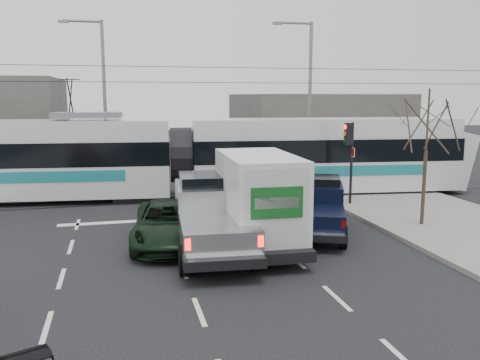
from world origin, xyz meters
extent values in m
plane|color=black|center=(0.00, 0.00, 0.00)|extent=(120.00, 120.00, 0.00)
cube|color=#33302D|center=(0.00, 10.00, 0.01)|extent=(60.00, 1.60, 0.03)
cube|color=slate|center=(12.00, 24.00, 2.50)|extent=(12.00, 10.00, 5.00)
cylinder|color=#47382B|center=(7.60, 2.50, 1.52)|extent=(0.14, 0.14, 2.75)
cylinder|color=#47382B|center=(7.60, 2.50, 4.03)|extent=(0.07, 0.07, 2.25)
cylinder|color=black|center=(6.60, 6.50, 1.95)|extent=(0.12, 0.12, 3.60)
cube|color=black|center=(6.40, 6.50, 3.25)|extent=(0.28, 0.28, 0.95)
cylinder|color=#FF0C07|center=(6.25, 6.50, 3.55)|extent=(0.06, 0.20, 0.20)
cylinder|color=orange|center=(6.25, 6.50, 3.25)|extent=(0.06, 0.20, 0.20)
cylinder|color=#05330C|center=(6.25, 6.50, 2.95)|extent=(0.06, 0.20, 0.20)
cube|color=white|center=(6.58, 6.35, 2.45)|extent=(0.02, 0.30, 0.40)
cylinder|color=slate|center=(7.50, 14.00, 4.50)|extent=(0.20, 0.20, 9.00)
cylinder|color=slate|center=(6.50, 14.00, 8.90)|extent=(2.00, 0.14, 0.14)
cube|color=slate|center=(5.50, 14.00, 8.85)|extent=(0.55, 0.25, 0.14)
cylinder|color=slate|center=(-4.00, 16.00, 4.50)|extent=(0.20, 0.20, 9.00)
cylinder|color=slate|center=(-5.00, 16.00, 8.90)|extent=(2.00, 0.14, 0.14)
cube|color=slate|center=(-6.00, 16.00, 8.85)|extent=(0.55, 0.25, 0.14)
cylinder|color=black|center=(0.00, 10.00, 5.50)|extent=(60.00, 0.03, 0.03)
cylinder|color=black|center=(0.00, 10.00, 6.20)|extent=(60.00, 0.03, 0.03)
cube|color=silver|center=(-7.55, 11.10, 1.05)|extent=(13.37, 4.09, 1.60)
cube|color=black|center=(-7.55, 11.10, 2.29)|extent=(13.43, 4.12, 1.09)
cube|color=silver|center=(-7.55, 11.10, 3.26)|extent=(13.35, 3.98, 1.02)
cube|color=#197880|center=(-7.69, 9.71, 1.34)|extent=(9.16, 0.96, 0.51)
cube|color=silver|center=(6.67, 9.64, 1.05)|extent=(13.37, 4.09, 1.60)
cube|color=black|center=(6.67, 9.64, 2.29)|extent=(13.43, 4.12, 1.09)
cube|color=silver|center=(6.67, 9.64, 3.26)|extent=(13.35, 3.98, 1.02)
cube|color=#197880|center=(6.53, 8.25, 1.34)|extent=(9.16, 0.96, 0.51)
cylinder|color=black|center=(-0.44, 10.37, 2.07)|extent=(1.29, 2.74, 2.65)
cube|color=slate|center=(-4.71, 10.80, 4.00)|extent=(3.22, 1.96, 0.26)
cube|color=black|center=(-2.57, 10.58, 0.18)|extent=(2.27, 2.54, 0.37)
cube|color=black|center=(1.69, 10.15, 0.18)|extent=(2.27, 2.54, 0.37)
cube|color=black|center=(10.23, 9.27, 0.18)|extent=(2.27, 2.54, 0.37)
cube|color=black|center=(-0.57, 1.41, 0.60)|extent=(2.62, 6.42, 0.27)
cube|color=#A3A6A7|center=(-0.49, 2.54, 1.35)|extent=(2.31, 2.78, 1.25)
cube|color=black|center=(-0.48, 2.65, 2.00)|extent=(1.97, 2.01, 0.60)
cube|color=#A3A6A7|center=(-0.38, 4.04, 1.10)|extent=(2.13, 1.28, 0.60)
cube|color=#A3A6A7|center=(-0.67, 0.03, 1.03)|extent=(2.32, 2.97, 0.70)
cube|color=silver|center=(-0.79, -1.59, 0.74)|extent=(2.00, 0.34, 0.19)
cube|color=#FF0C07|center=(-1.73, -1.40, 1.14)|extent=(0.16, 0.10, 0.30)
cube|color=#FF0C07|center=(0.17, -1.54, 1.14)|extent=(0.16, 0.10, 0.30)
cylinder|color=black|center=(-1.42, 3.49, 0.43)|extent=(0.37, 0.89, 0.87)
cylinder|color=black|center=(0.57, 3.34, 0.43)|extent=(0.37, 0.89, 0.87)
cylinder|color=black|center=(-1.71, -0.52, 0.43)|extent=(0.37, 0.89, 0.87)
cylinder|color=black|center=(0.28, -0.66, 0.43)|extent=(0.37, 0.89, 0.87)
cube|color=black|center=(0.91, 1.83, 0.48)|extent=(2.33, 6.24, 0.31)
cube|color=white|center=(1.00, 4.18, 1.23)|extent=(2.06, 1.55, 1.41)
cube|color=black|center=(1.00, 4.30, 1.76)|extent=(1.77, 1.05, 0.53)
cube|color=silver|center=(0.89, 1.22, 1.78)|extent=(2.26, 4.26, 2.60)
cube|color=silver|center=(0.82, -0.86, 1.78)|extent=(1.86, 0.11, 2.29)
cube|color=#12511B|center=(0.82, -0.90, 1.99)|extent=(1.48, 0.07, 0.88)
cube|color=black|center=(0.81, -1.06, 0.40)|extent=(1.91, 0.29, 0.16)
cylinder|color=black|center=(0.05, 3.84, 0.40)|extent=(0.29, 0.80, 0.79)
cylinder|color=black|center=(1.91, 3.77, 0.40)|extent=(0.29, 0.80, 0.79)
cylinder|color=black|center=(-0.08, 0.14, 0.44)|extent=(0.30, 0.89, 0.88)
cylinder|color=black|center=(1.78, 0.08, 0.44)|extent=(0.30, 0.89, 0.88)
cube|color=black|center=(3.44, 2.45, 0.51)|extent=(3.33, 4.91, 0.23)
cube|color=black|center=(3.76, 3.22, 1.15)|extent=(2.28, 2.43, 1.06)
cube|color=black|center=(3.79, 3.30, 1.71)|extent=(1.87, 1.83, 0.51)
cube|color=black|center=(4.18, 4.24, 0.94)|extent=(1.81, 1.38, 0.51)
cube|color=black|center=(3.06, 1.51, 0.88)|extent=(2.33, 2.55, 0.60)
cube|color=silver|center=(2.60, 0.40, 0.63)|extent=(1.52, 0.75, 0.17)
cube|color=#590505|center=(1.94, 0.77, 0.97)|extent=(0.15, 0.12, 0.26)
cube|color=#590505|center=(3.33, 0.20, 0.97)|extent=(0.15, 0.12, 0.26)
cylinder|color=black|center=(3.27, 4.11, 0.37)|extent=(0.52, 0.78, 0.74)
cylinder|color=black|center=(4.73, 3.52, 0.37)|extent=(0.52, 0.78, 0.74)
cylinder|color=black|center=(2.16, 1.38, 0.37)|extent=(0.52, 0.78, 0.74)
cylinder|color=black|center=(3.61, 0.79, 0.37)|extent=(0.52, 0.78, 0.74)
imported|color=black|center=(-1.82, 2.60, 0.69)|extent=(2.87, 5.22, 1.39)
camera|label=1|loc=(-3.36, -13.89, 4.90)|focal=38.00mm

